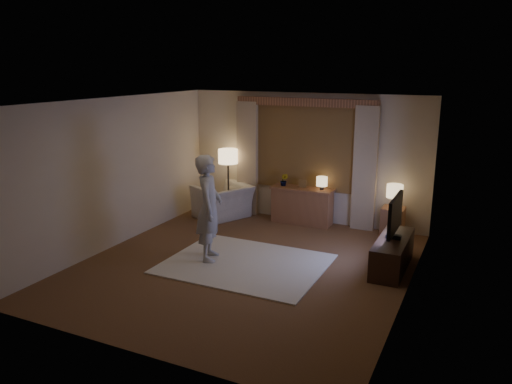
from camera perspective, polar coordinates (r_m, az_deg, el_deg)
The scene contains 13 objects.
room at distance 8.10m, azimuth 0.21°, elevation 1.57°, with size 5.04×5.54×2.64m.
rug at distance 8.13m, azimuth -1.24°, elevation -8.20°, with size 2.50×2.00×0.02m, color beige.
sideboard at distance 10.12m, azimuth 5.28°, elevation -1.66°, with size 1.20×0.40×0.70m, color brown.
picture_frame at distance 10.00m, azimuth 5.34°, elevation 0.82°, with size 0.16×0.02×0.20m, color brown.
plant at distance 10.13m, azimuth 3.23°, elevation 1.33°, with size 0.17×0.13×0.30m, color #999999.
table_lamp_sideboard at distance 9.86m, azimuth 7.54°, elevation 1.14°, with size 0.22×0.22×0.30m.
floor_lamp at distance 10.55m, azimuth -3.21°, elevation 3.68°, with size 0.41×0.41×1.41m.
armchair at distance 10.48m, azimuth -3.80°, elevation -1.09°, with size 1.06×0.93×0.69m, color beige.
side_table at distance 9.65m, azimuth 15.34°, elevation -3.34°, with size 0.40×0.40×0.56m, color brown.
table_lamp_side at distance 9.49m, azimuth 15.57°, elevation 0.04°, with size 0.30×0.30×0.44m.
tv_stand at distance 8.17m, azimuth 15.32°, elevation -6.81°, with size 0.45×1.40×0.50m, color black.
tv at distance 7.97m, azimuth 15.60°, elevation -2.60°, with size 0.23×0.94×0.68m.
person at distance 8.07m, azimuth -5.38°, elevation -1.82°, with size 0.63×0.42×1.74m, color #ABA59D.
Camera 1 is at (3.36, -6.65, 3.12)m, focal length 35.00 mm.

